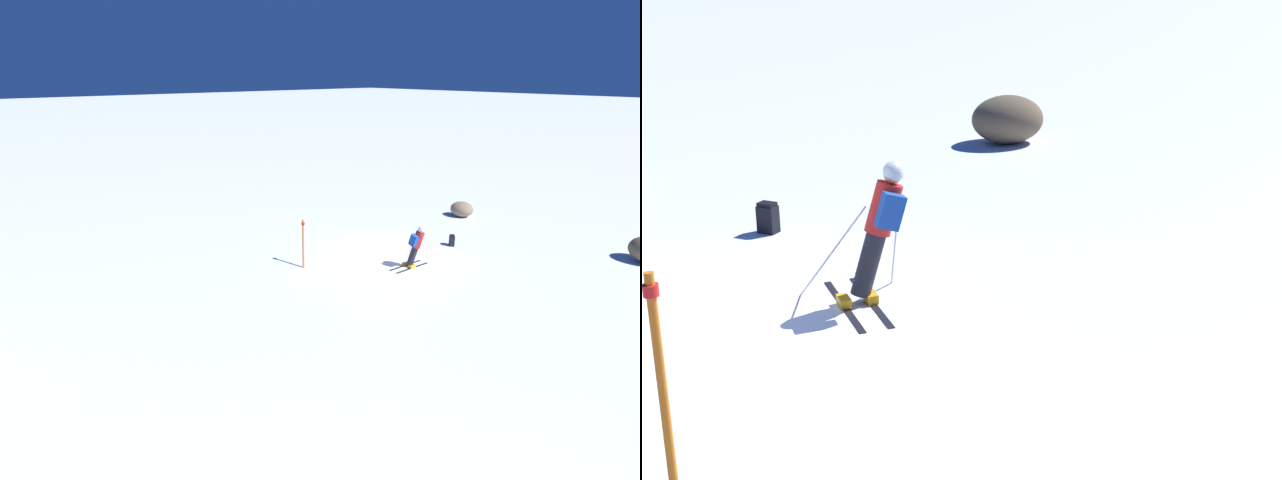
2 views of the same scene
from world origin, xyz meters
TOP-DOWN VIEW (x-y plane):
  - ground_plane at (0.00, 0.00)m, footprint 300.00×300.00m
  - skier at (-1.68, 0.03)m, footprint 1.33×1.81m
  - spare_backpack at (-0.91, -3.41)m, footprint 0.37×0.37m
  - exposed_boulder_0 at (-7.32, -7.86)m, footprint 1.69×1.43m
  - trail_marker at (1.27, 3.27)m, footprint 0.13×0.13m

SIDE VIEW (x-z plane):
  - ground_plane at x=0.00m, z-range 0.00..0.00m
  - spare_backpack at x=-0.91m, z-range -0.01..0.49m
  - exposed_boulder_0 at x=-7.32m, z-range 0.00..1.10m
  - skier at x=-1.68m, z-range 0.10..1.98m
  - trail_marker at x=1.27m, z-range 0.10..2.07m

